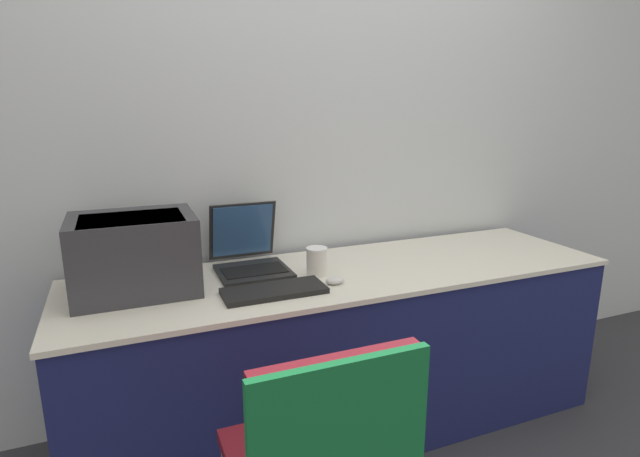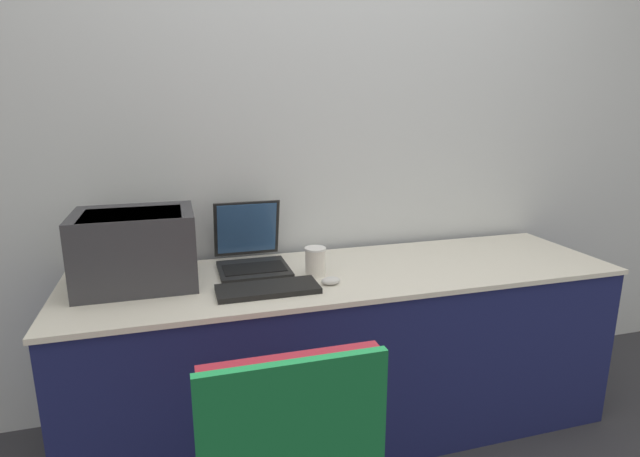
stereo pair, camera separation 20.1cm
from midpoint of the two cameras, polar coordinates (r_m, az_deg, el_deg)
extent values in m
cube|color=silver|center=(2.32, -3.28, 11.86)|extent=(8.00, 0.05, 2.60)
cube|color=#191E51|center=(2.22, 0.42, -13.88)|extent=(2.22, 0.62, 0.70)
cube|color=silver|center=(2.07, 0.44, -5.05)|extent=(2.24, 0.64, 0.02)
cube|color=#333338|center=(1.95, -23.25, -2.75)|extent=(0.43, 0.33, 0.28)
cube|color=#51565B|center=(1.89, -23.59, 0.35)|extent=(0.34, 0.25, 0.05)
cube|color=black|center=(2.05, -10.41, -4.92)|extent=(0.28, 0.26, 0.02)
cube|color=black|center=(2.04, -10.35, -4.75)|extent=(0.25, 0.14, 0.00)
cube|color=black|center=(2.17, -11.50, -0.26)|extent=(0.28, 0.08, 0.25)
cube|color=#2D5184|center=(2.16, -11.46, -0.25)|extent=(0.25, 0.07, 0.22)
cube|color=black|center=(1.83, -8.42, -7.12)|extent=(0.37, 0.15, 0.02)
cylinder|color=white|center=(1.99, -3.27, -3.95)|extent=(0.08, 0.08, 0.11)
cylinder|color=white|center=(1.97, -3.30, -2.37)|extent=(0.09, 0.09, 0.01)
ellipsoid|color=silver|center=(1.91, -1.29, -5.99)|extent=(0.07, 0.05, 0.03)
cube|color=maroon|center=(1.22, -3.24, -22.77)|extent=(0.40, 0.03, 0.40)
cube|color=#146633|center=(1.21, -2.77, -24.26)|extent=(0.42, 0.02, 0.44)
camera|label=1|loc=(0.10, -92.86, -0.72)|focal=28.00mm
camera|label=2|loc=(0.10, 87.14, 0.72)|focal=28.00mm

